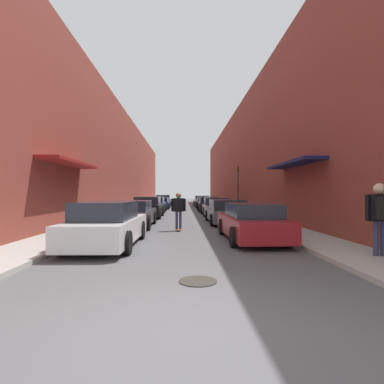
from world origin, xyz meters
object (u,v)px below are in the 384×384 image
object	(u,v)px
parked_car_right_4	(205,203)
pedestrian	(380,211)
parked_car_left_4	(160,203)
parked_car_right_2	(216,207)
parked_car_left_2	(148,207)
parked_car_left_1	(131,214)
traffic_light	(238,184)
manhole_cover	(198,281)
parked_car_right_5	(202,201)
parked_car_left_5	(163,201)
parked_car_right_0	(251,222)
parked_car_right_1	(226,212)
parked_car_left_0	(107,225)
skateboarder	(179,207)
parked_car_right_3	(208,204)
parked_car_left_3	(155,205)

from	to	relation	value
parked_car_right_4	pedestrian	distance (m)	25.12
parked_car_left_4	parked_car_right_2	distance (m)	10.35
parked_car_left_2	parked_car_left_4	distance (m)	10.89
parked_car_left_1	traffic_light	size ratio (longest dim) A/B	1.18
manhole_cover	parked_car_right_5	bearing A→B (deg)	86.29
parked_car_left_5	parked_car_right_0	xyz separation A→B (m)	(4.73, -26.09, -0.04)
parked_car_left_4	pedestrian	distance (m)	24.84
parked_car_right_1	pedestrian	distance (m)	9.40
parked_car_left_0	parked_car_right_5	xyz separation A→B (m)	(4.65, 28.34, -0.03)
parked_car_left_5	traffic_light	xyz separation A→B (m)	(7.04, -11.18, 1.76)
parked_car_left_1	parked_car_right_1	world-z (taller)	same
parked_car_right_1	skateboarder	bearing A→B (deg)	-128.93
parked_car_right_5	parked_car_left_2	bearing A→B (deg)	-104.79
parked_car_left_0	parked_car_right_3	distance (m)	17.74
parked_car_left_4	manhole_cover	bearing A→B (deg)	-84.02
parked_car_left_5	parked_car_right_4	world-z (taller)	parked_car_left_5
skateboarder	parked_car_right_3	bearing A→B (deg)	79.63
parked_car_left_5	pedestrian	size ratio (longest dim) A/B	2.44
manhole_cover	parked_car_left_1	bearing A→B (deg)	107.13
parked_car_left_3	parked_car_right_5	distance (m)	13.22
parked_car_right_5	traffic_light	xyz separation A→B (m)	(2.31, -12.42, 1.79)
skateboarder	traffic_light	size ratio (longest dim) A/B	0.44
parked_car_left_3	parked_car_right_0	distance (m)	15.71
parked_car_left_4	parked_car_right_4	bearing A→B (deg)	14.16
parked_car_left_3	pedestrian	world-z (taller)	pedestrian
parked_car_left_1	parked_car_right_2	bearing A→B (deg)	56.35
parked_car_left_1	skateboarder	xyz separation A→B (m)	(2.27, -1.42, 0.39)
parked_car_left_1	parked_car_left_2	size ratio (longest dim) A/B	0.99
parked_car_right_2	parked_car_right_0	bearing A→B (deg)	-90.13
parked_car_left_2	parked_car_right_4	distance (m)	12.96
parked_car_left_4	parked_car_right_5	distance (m)	8.23
parked_car_left_2	parked_car_right_0	xyz separation A→B (m)	(4.65, -9.70, -0.06)
parked_car_left_0	parked_car_left_5	xyz separation A→B (m)	(-0.07, 27.10, 0.01)
pedestrian	parked_car_right_2	bearing A→B (deg)	99.08
parked_car_right_4	skateboarder	xyz separation A→B (m)	(-2.56, -19.07, 0.41)
parked_car_left_2	parked_car_right_5	distance (m)	18.23
parked_car_left_3	manhole_cover	xyz separation A→B (m)	(2.65, -19.71, -0.62)
parked_car_left_4	parked_car_left_3	bearing A→B (deg)	-90.02
parked_car_right_0	parked_car_right_1	world-z (taller)	parked_car_right_0
parked_car_left_5	parked_car_right_2	xyz separation A→B (m)	(4.75, -14.70, -0.04)
parked_car_left_2	parked_car_right_3	xyz separation A→B (m)	(4.56, 6.43, -0.04)
parked_car_left_4	skateboarder	world-z (taller)	skateboarder
parked_car_left_2	parked_car_right_5	xyz separation A→B (m)	(4.65, 17.63, -0.05)
parked_car_left_1	pedestrian	distance (m)	10.28
parked_car_right_4	parked_car_left_4	bearing A→B (deg)	-165.84
parked_car_left_1	skateboarder	distance (m)	2.70
parked_car_right_2	parked_car_right_4	world-z (taller)	parked_car_right_2
parked_car_right_1	pedestrian	xyz separation A→B (m)	(2.36, -9.08, 0.60)
parked_car_left_5	traffic_light	world-z (taller)	traffic_light
parked_car_left_1	parked_car_right_5	bearing A→B (deg)	78.28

